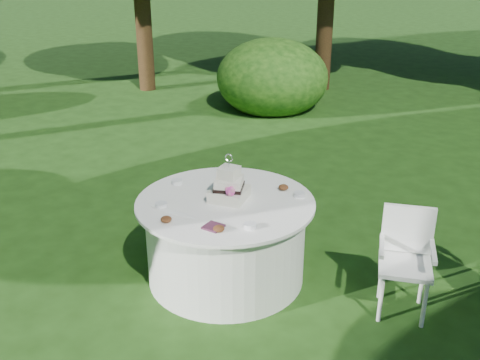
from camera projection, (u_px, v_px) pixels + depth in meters
name	position (u px, v px, depth m)	size (l,w,h in m)	color
ground	(226.00, 276.00, 5.16)	(80.00, 80.00, 0.00)	#1B3A0F
napkins	(213.00, 227.00, 4.40)	(0.14, 0.14, 0.02)	#461E33
feather_plume	(172.00, 212.00, 4.65)	(0.48, 0.07, 0.01)	white
table	(226.00, 239.00, 5.01)	(1.56, 1.56, 0.77)	white
cake	(229.00, 187.00, 4.84)	(0.35, 0.35, 0.42)	beige
chair	(406.00, 253.00, 4.54)	(0.52, 0.52, 0.89)	white
votives	(222.00, 195.00, 4.92)	(1.19, 0.95, 0.04)	white
petal_cups	(225.00, 210.00, 4.63)	(0.59, 1.14, 0.05)	#562D16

